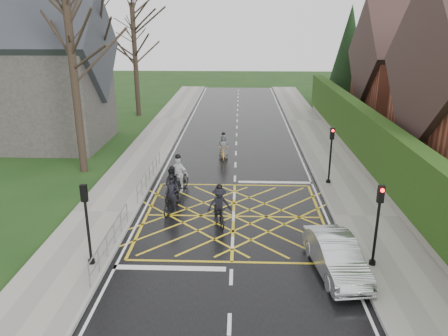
# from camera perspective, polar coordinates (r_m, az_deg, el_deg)

# --- Properties ---
(ground) EXTENTS (120.00, 120.00, 0.00)m
(ground) POSITION_cam_1_polar(r_m,az_deg,el_deg) (20.15, 1.25, -6.34)
(ground) COLOR black
(ground) RESTS_ON ground
(road) EXTENTS (9.00, 80.00, 0.01)m
(road) POSITION_cam_1_polar(r_m,az_deg,el_deg) (20.15, 1.25, -6.33)
(road) COLOR black
(road) RESTS_ON ground
(sidewalk_right) EXTENTS (3.00, 80.00, 0.15)m
(sidewalk_right) POSITION_cam_1_polar(r_m,az_deg,el_deg) (20.93, 18.01, -6.10)
(sidewalk_right) COLOR gray
(sidewalk_right) RESTS_ON ground
(sidewalk_left) EXTENTS (3.00, 80.00, 0.15)m
(sidewalk_left) POSITION_cam_1_polar(r_m,az_deg,el_deg) (21.06, -15.38, -5.67)
(sidewalk_left) COLOR gray
(sidewalk_left) RESTS_ON ground
(stone_wall) EXTENTS (0.50, 38.00, 0.70)m
(stone_wall) POSITION_cam_1_polar(r_m,az_deg,el_deg) (26.67, 18.36, -0.12)
(stone_wall) COLOR slate
(stone_wall) RESTS_ON ground
(hedge) EXTENTS (0.90, 38.00, 2.80)m
(hedge) POSITION_cam_1_polar(r_m,az_deg,el_deg) (26.19, 18.75, 3.51)
(hedge) COLOR #17330D
(hedge) RESTS_ON stone_wall
(house_far) EXTENTS (9.80, 8.80, 10.30)m
(house_far) POSITION_cam_1_polar(r_m,az_deg,el_deg) (39.27, 24.28, 11.05)
(house_far) COLOR brown
(house_far) RESTS_ON ground
(conifer) EXTENTS (4.60, 4.60, 10.00)m
(conifer) POSITION_cam_1_polar(r_m,az_deg,el_deg) (45.61, 15.90, 13.63)
(conifer) COLOR black
(conifer) RESTS_ON ground
(church) EXTENTS (8.80, 7.80, 11.00)m
(church) POSITION_cam_1_polar(r_m,az_deg,el_deg) (33.43, -22.68, 11.15)
(church) COLOR #2D2B28
(church) RESTS_ON ground
(tree_near) EXTENTS (9.24, 9.24, 11.44)m
(tree_near) POSITION_cam_1_polar(r_m,az_deg,el_deg) (25.95, -19.55, 16.35)
(tree_near) COLOR black
(tree_near) RESTS_ON ground
(tree_mid) EXTENTS (10.08, 10.08, 12.48)m
(tree_mid) POSITION_cam_1_polar(r_m,az_deg,el_deg) (33.83, -16.34, 18.21)
(tree_mid) COLOR black
(tree_mid) RESTS_ON ground
(tree_far) EXTENTS (8.40, 8.40, 10.40)m
(tree_far) POSITION_cam_1_polar(r_m,az_deg,el_deg) (41.38, -11.70, 16.54)
(tree_far) COLOR black
(tree_far) RESTS_ON ground
(railing_south) EXTENTS (0.05, 5.04, 1.03)m
(railing_south) POSITION_cam_1_polar(r_m,az_deg,el_deg) (17.37, -14.63, -8.47)
(railing_south) COLOR slate
(railing_south) RESTS_ON ground
(railing_north) EXTENTS (0.05, 6.04, 1.03)m
(railing_north) POSITION_cam_1_polar(r_m,az_deg,el_deg) (24.06, -9.72, -0.32)
(railing_north) COLOR slate
(railing_north) RESTS_ON ground
(traffic_light_ne) EXTENTS (0.24, 0.31, 3.21)m
(traffic_light_ne) POSITION_cam_1_polar(r_m,az_deg,el_deg) (23.97, 13.73, 1.52)
(traffic_light_ne) COLOR black
(traffic_light_ne) RESTS_ON ground
(traffic_light_se) EXTENTS (0.24, 0.31, 3.21)m
(traffic_light_se) POSITION_cam_1_polar(r_m,az_deg,el_deg) (16.38, 19.33, -7.25)
(traffic_light_se) COLOR black
(traffic_light_se) RESTS_ON ground
(traffic_light_sw) EXTENTS (0.24, 0.31, 3.21)m
(traffic_light_sw) POSITION_cam_1_polar(r_m,az_deg,el_deg) (16.28, -17.38, -7.20)
(traffic_light_sw) COLOR black
(traffic_light_sw) RESTS_ON ground
(cyclist_rear) EXTENTS (1.03, 1.98, 1.83)m
(cyclist_rear) POSITION_cam_1_polar(r_m,az_deg,el_deg) (20.53, -6.85, -4.17)
(cyclist_rear) COLOR black
(cyclist_rear) RESTS_ON ground
(cyclist_back) EXTENTS (0.96, 1.93, 1.86)m
(cyclist_back) POSITION_cam_1_polar(r_m,az_deg,el_deg) (21.60, -6.73, -2.66)
(cyclist_back) COLOR black
(cyclist_back) RESTS_ON ground
(cyclist_mid) EXTENTS (1.21, 1.99, 1.83)m
(cyclist_mid) POSITION_cam_1_polar(r_m,az_deg,el_deg) (19.26, -0.62, -5.39)
(cyclist_mid) COLOR black
(cyclist_mid) RESTS_ON ground
(cyclist_front) EXTENTS (1.34, 2.13, 2.07)m
(cyclist_front) POSITION_cam_1_polar(r_m,az_deg,el_deg) (22.75, -5.98, -1.35)
(cyclist_front) COLOR black
(cyclist_front) RESTS_ON ground
(cyclist_lead) EXTENTS (0.80, 1.80, 1.72)m
(cyclist_lead) POSITION_cam_1_polar(r_m,az_deg,el_deg) (28.35, -0.07, 2.48)
(cyclist_lead) COLOR orange
(cyclist_lead) RESTS_ON ground
(car) EXTENTS (1.90, 4.09, 1.30)m
(car) POSITION_cam_1_polar(r_m,az_deg,el_deg) (16.21, 14.44, -11.07)
(car) COLOR silver
(car) RESTS_ON ground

